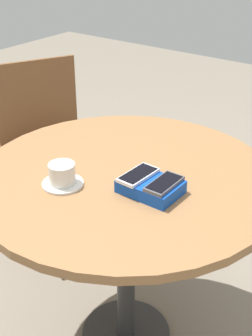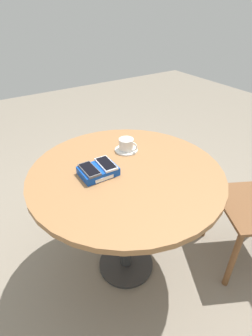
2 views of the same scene
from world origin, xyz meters
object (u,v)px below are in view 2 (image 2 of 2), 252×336
Objects in this scene: round_table at (126,187)px; phone_white at (106,164)px; phone_box at (98,171)px; coffee_cup at (127,144)px; saucer at (126,150)px; phone_gray at (89,170)px.

round_table is 0.18m from phone_white.
round_table is 5.55× the size of phone_box.
phone_white is at bearing -148.54° from coffee_cup.
saucer is at bearing 114.61° from coffee_cup.
phone_box is at bearing 158.71° from round_table.
phone_box is 1.34× the size of phone_gray.
phone_gray is 1.02× the size of saucer.
phone_white is at bearing 148.39° from round_table.
phone_box reaches higher than saucer.
phone_gray is 1.22× the size of coffee_cup.
saucer is at bearing 23.59° from phone_gray.
round_table is at bearing -15.62° from phone_gray.
round_table is at bearing -21.29° from phone_box.
phone_white is (-0.09, 0.05, 0.15)m from round_table.
coffee_cup is at bearing 31.46° from phone_white.
phone_gray is 0.33m from coffee_cup.
phone_gray is at bearing -156.41° from saucer.
phone_gray is (-0.18, 0.05, 0.15)m from round_table.
phone_gray is at bearing -156.83° from coffee_cup.
round_table is at bearing -123.61° from coffee_cup.
phone_gray is at bearing 164.38° from round_table.
saucer is (0.30, 0.13, -0.04)m from phone_gray.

